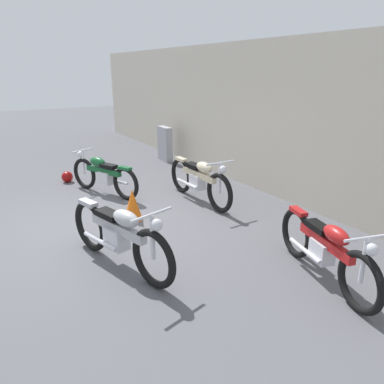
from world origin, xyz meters
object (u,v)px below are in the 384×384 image
object	(u,v)px
motorcycle_green	(103,175)
motorcycle_cream	(199,179)
traffic_cone	(133,205)
motorcycle_silver	(119,235)
stone_marker	(165,144)
motorcycle_red	(325,249)
helmet	(67,177)

from	to	relation	value
motorcycle_green	motorcycle_cream	bearing A→B (deg)	-157.71
traffic_cone	motorcycle_silver	world-z (taller)	motorcycle_silver
motorcycle_silver	motorcycle_green	xyz separation A→B (m)	(-3.00, 0.77, -0.04)
stone_marker	traffic_cone	xyz separation A→B (m)	(3.56, -2.45, -0.20)
motorcycle_cream	motorcycle_red	xyz separation A→B (m)	(3.17, -0.21, -0.03)
traffic_cone	motorcycle_cream	distance (m)	1.49
motorcycle_green	motorcycle_silver	bearing A→B (deg)	142.30
motorcycle_cream	traffic_cone	bearing A→B (deg)	-83.84
helmet	motorcycle_green	distance (m)	1.37
motorcycle_cream	motorcycle_red	distance (m)	3.18
stone_marker	traffic_cone	bearing A→B (deg)	-34.54
traffic_cone	motorcycle_red	xyz separation A→B (m)	(2.99, 1.26, 0.15)
traffic_cone	motorcycle_green	distance (m)	1.61
stone_marker	motorcycle_red	bearing A→B (deg)	-10.29
helmet	motorcycle_cream	world-z (taller)	motorcycle_cream
helmet	stone_marker	bearing A→B (deg)	103.71
stone_marker	motorcycle_cream	bearing A→B (deg)	-16.25
helmet	motorcycle_silver	xyz separation A→B (m)	(4.25, -0.30, 0.33)
motorcycle_red	motorcycle_cream	bearing A→B (deg)	-168.21
stone_marker	motorcycle_green	bearing A→B (deg)	-51.12
stone_marker	motorcycle_cream	world-z (taller)	stone_marker
traffic_cone	motorcycle_red	bearing A→B (deg)	22.84
motorcycle_silver	motorcycle_green	distance (m)	3.10
stone_marker	motorcycle_red	size ratio (longest dim) A/B	0.50
motorcycle_red	stone_marker	bearing A→B (deg)	-174.79
stone_marker	motorcycle_cream	xyz separation A→B (m)	(3.37, -0.98, -0.03)
helmet	motorcycle_silver	distance (m)	4.27
motorcycle_green	helmet	bearing A→B (deg)	-2.73
stone_marker	motorcycle_silver	distance (m)	5.90
helmet	motorcycle_silver	bearing A→B (deg)	-4.09
traffic_cone	motorcycle_red	size ratio (longest dim) A/B	0.29
motorcycle_cream	motorcycle_red	bearing A→B (deg)	-4.74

